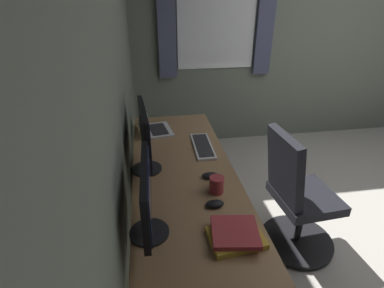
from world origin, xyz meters
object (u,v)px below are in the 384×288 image
drawer_pedestal (178,201)px  laptop_leftmost (152,126)px  mouse_main (215,204)px  office_chair (296,199)px  book_stack_near (236,235)px  mouse_spare (210,175)px  monitor_secondary (147,196)px  keyboard_main (203,146)px  coffee_mug (217,185)px  monitor_primary (145,136)px

drawer_pedestal → laptop_leftmost: bearing=17.9°
mouse_main → office_chair: 0.81m
drawer_pedestal → book_stack_near: (-0.83, -0.19, 0.41)m
mouse_spare → office_chair: 0.72m
laptop_leftmost → mouse_spare: bearing=-156.0°
monitor_secondary → mouse_spare: bearing=-42.1°
laptop_leftmost → keyboard_main: size_ratio=0.80×
monitor_secondary → mouse_spare: (0.44, -0.40, -0.21)m
mouse_spare → monitor_secondary: bearing=137.9°
monitor_secondary → mouse_main: bearing=-67.2°
keyboard_main → office_chair: size_ratio=0.44×
drawer_pedestal → coffee_mug: size_ratio=5.44×
office_chair → book_stack_near: bearing=131.6°
monitor_secondary → laptop_leftmost: 1.23m
monitor_primary → mouse_main: bearing=-140.9°
coffee_mug → office_chair: bearing=-74.7°
monitor_primary → coffee_mug: monitor_primary is taller
drawer_pedestal → mouse_main: mouse_main is taller
mouse_main → book_stack_near: 0.26m
mouse_main → mouse_spare: same height
drawer_pedestal → mouse_main: (-0.56, -0.15, 0.40)m
mouse_spare → coffee_mug: bearing=-177.3°
keyboard_main → book_stack_near: size_ratio=1.52×
laptop_leftmost → mouse_main: (-1.06, -0.31, -0.03)m
monitor_secondary → keyboard_main: size_ratio=1.18×
mouse_main → office_chair: (0.31, -0.69, -0.29)m
mouse_spare → book_stack_near: book_stack_near is taller
monitor_primary → office_chair: (-0.14, -1.06, -0.53)m
laptop_leftmost → office_chair: size_ratio=0.35×
laptop_leftmost → mouse_main: bearing=-163.6°
drawer_pedestal → laptop_leftmost: (0.49, 0.16, 0.43)m
monitor_primary → laptop_leftmost: size_ratio=1.50×
keyboard_main → coffee_mug: bearing=177.5°
coffee_mug → mouse_main: bearing=163.8°
monitor_primary → mouse_spare: (-0.16, -0.40, -0.24)m
laptop_leftmost → keyboard_main: 0.51m
monitor_secondary → coffee_mug: (0.29, -0.41, -0.18)m
mouse_main → book_stack_near: bearing=-170.6°
monitor_primary → monitor_secondary: 0.61m
book_stack_near → coffee_mug: (0.40, 0.00, 0.02)m
laptop_leftmost → mouse_spare: (-0.77, -0.34, -0.03)m
keyboard_main → office_chair: office_chair is taller
office_chair → drawer_pedestal: bearing=73.3°
drawer_pedestal → mouse_spare: mouse_spare is taller
keyboard_main → monitor_primary: bearing=121.1°
monitor_primary → keyboard_main: (0.26, -0.43, -0.24)m
drawer_pedestal → office_chair: 0.88m
office_chair → laptop_leftmost: bearing=53.3°
monitor_primary → drawer_pedestal: bearing=-62.1°
coffee_mug → office_chair: office_chair is taller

